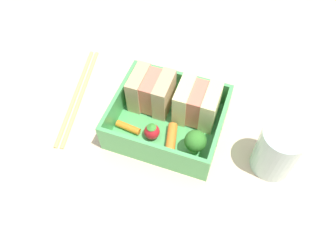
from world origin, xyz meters
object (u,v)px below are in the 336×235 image
(carrot_stick_far_left, at_px, (128,127))
(strawberry_far_left, at_px, (152,131))
(sandwich_left, at_px, (152,91))
(carrot_stick_left, at_px, (171,138))
(chopstick_pair, at_px, (78,95))
(drinking_glass, at_px, (277,150))
(sandwich_center_left, at_px, (197,104))
(broccoli_floret, at_px, (195,141))

(carrot_stick_far_left, height_order, strawberry_far_left, strawberry_far_left)
(sandwich_left, height_order, carrot_stick_left, sandwich_left)
(sandwich_left, relative_size, chopstick_pair, 0.30)
(carrot_stick_left, relative_size, drinking_glass, 0.56)
(chopstick_pair, height_order, drinking_glass, drinking_glass)
(carrot_stick_left, bearing_deg, strawberry_far_left, -175.59)
(sandwich_center_left, height_order, drinking_glass, drinking_glass)
(strawberry_far_left, distance_m, drinking_glass, 0.19)
(broccoli_floret, bearing_deg, carrot_stick_far_left, 178.86)
(sandwich_center_left, distance_m, carrot_stick_far_left, 0.12)
(carrot_stick_left, bearing_deg, broccoli_floret, -8.04)
(sandwich_left, distance_m, sandwich_center_left, 0.08)
(carrot_stick_far_left, relative_size, carrot_stick_left, 0.85)
(broccoli_floret, distance_m, chopstick_pair, 0.24)
(sandwich_center_left, bearing_deg, strawberry_far_left, -131.29)
(sandwich_center_left, relative_size, carrot_stick_far_left, 1.62)
(carrot_stick_far_left, bearing_deg, strawberry_far_left, 1.26)
(sandwich_left, distance_m, chopstick_pair, 0.14)
(sandwich_left, relative_size, sandwich_center_left, 1.00)
(broccoli_floret, bearing_deg, sandwich_center_left, 104.40)
(carrot_stick_far_left, height_order, drinking_glass, drinking_glass)
(carrot_stick_far_left, distance_m, drinking_glass, 0.23)
(sandwich_left, bearing_deg, carrot_stick_left, -47.26)
(broccoli_floret, height_order, drinking_glass, drinking_glass)
(sandwich_center_left, xyz_separation_m, drinking_glass, (0.13, -0.04, -0.00))
(carrot_stick_far_left, distance_m, carrot_stick_left, 0.07)
(carrot_stick_far_left, bearing_deg, drinking_glass, 5.11)
(drinking_glass, bearing_deg, strawberry_far_left, -174.06)
(broccoli_floret, distance_m, drinking_glass, 0.12)
(carrot_stick_far_left, relative_size, drinking_glass, 0.47)
(carrot_stick_far_left, xyz_separation_m, carrot_stick_left, (0.07, 0.00, 0.00))
(carrot_stick_far_left, height_order, carrot_stick_left, carrot_stick_left)
(chopstick_pair, bearing_deg, carrot_stick_left, -11.84)
(sandwich_left, xyz_separation_m, drinking_glass, (0.21, -0.04, -0.00))
(sandwich_center_left, distance_m, chopstick_pair, 0.22)
(sandwich_left, xyz_separation_m, carrot_stick_left, (0.05, -0.06, -0.02))
(sandwich_left, height_order, drinking_glass, drinking_glass)
(sandwich_left, bearing_deg, carrot_stick_far_left, -105.55)
(carrot_stick_left, bearing_deg, drinking_glass, 6.25)
(carrot_stick_far_left, bearing_deg, broccoli_floret, -1.14)
(strawberry_far_left, relative_size, chopstick_pair, 0.14)
(broccoli_floret, xyz_separation_m, drinking_glass, (0.12, 0.02, 0.00))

